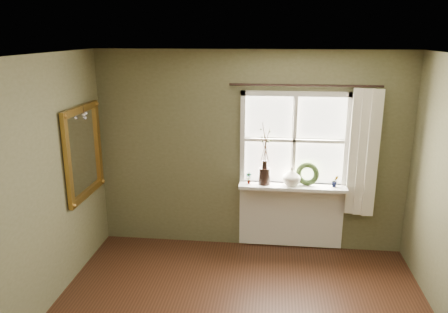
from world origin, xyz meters
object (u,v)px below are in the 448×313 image
dark_jug (264,176)px  cream_vase (292,176)px  wreath (307,176)px  gilt_mirror (84,152)px

dark_jug → cream_vase: bearing=0.0°
dark_jug → cream_vase: cream_vase is taller
dark_jug → wreath: wreath is taller
dark_jug → gilt_mirror: gilt_mirror is taller
wreath → gilt_mirror: 2.78m
cream_vase → gilt_mirror: (-2.50, -0.50, 0.38)m
cream_vase → dark_jug: bearing=180.0°
dark_jug → gilt_mirror: size_ratio=0.19×
cream_vase → wreath: size_ratio=0.80×
cream_vase → wreath: bearing=11.4°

